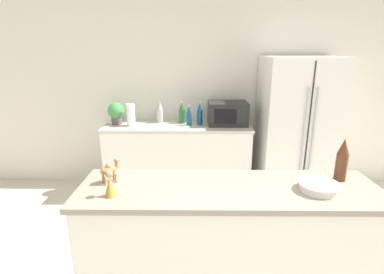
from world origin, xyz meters
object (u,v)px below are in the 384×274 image
(microwave, at_px, (227,113))
(wise_man_figurine_blue, at_px, (110,185))
(potted_plant, at_px, (116,112))
(camel_figurine, at_px, (110,169))
(refrigerator, at_px, (296,129))
(wine_bottle, at_px, (342,160))
(back_bottle_1, at_px, (160,112))
(fruit_bowl, at_px, (319,186))
(paper_towel_roll, at_px, (131,115))
(back_bottle_3, at_px, (200,114))
(back_bottle_2, at_px, (182,113))
(back_bottle_0, at_px, (189,116))

(microwave, xyz_separation_m, wise_man_figurine_blue, (-0.90, -2.05, -0.00))
(potted_plant, xyz_separation_m, camel_figurine, (0.43, -1.85, 0.01))
(refrigerator, distance_m, wine_bottle, 1.74)
(back_bottle_1, height_order, wine_bottle, wine_bottle)
(back_bottle_1, bearing_deg, camel_figurine, -93.08)
(fruit_bowl, bearing_deg, potted_plant, 131.61)
(paper_towel_roll, relative_size, fruit_bowl, 1.10)
(refrigerator, relative_size, back_bottle_1, 6.06)
(refrigerator, height_order, microwave, refrigerator)
(refrigerator, height_order, paper_towel_roll, refrigerator)
(fruit_bowl, bearing_deg, back_bottle_1, 120.57)
(potted_plant, bearing_deg, wise_man_figurine_blue, -76.73)
(wise_man_figurine_blue, bearing_deg, potted_plant, 103.27)
(paper_towel_roll, relative_size, wise_man_figurine_blue, 1.64)
(back_bottle_3, relative_size, camel_figurine, 1.79)
(back_bottle_3, height_order, fruit_bowl, back_bottle_3)
(back_bottle_1, distance_m, back_bottle_2, 0.28)
(paper_towel_roll, height_order, back_bottle_3, back_bottle_3)
(back_bottle_1, distance_m, wise_man_figurine_blue, 2.12)
(back_bottle_2, bearing_deg, fruit_bowl, -65.47)
(potted_plant, bearing_deg, back_bottle_2, 4.45)
(microwave, relative_size, fruit_bowl, 1.95)
(refrigerator, relative_size, microwave, 3.58)
(microwave, distance_m, camel_figurine, 2.09)
(back_bottle_1, distance_m, wine_bottle, 2.34)
(refrigerator, distance_m, potted_plant, 2.23)
(potted_plant, bearing_deg, refrigerator, -2.47)
(back_bottle_3, distance_m, wise_man_figurine_blue, 2.10)
(fruit_bowl, relative_size, wise_man_figurine_blue, 1.50)
(back_bottle_1, bearing_deg, wise_man_figurine_blue, -91.40)
(microwave, relative_size, back_bottle_1, 1.69)
(refrigerator, xyz_separation_m, paper_towel_roll, (-2.02, 0.01, 0.17))
(potted_plant, bearing_deg, paper_towel_roll, -22.84)
(refrigerator, distance_m, back_bottle_3, 1.19)
(microwave, distance_m, back_bottle_1, 0.85)
(wine_bottle, relative_size, wise_man_figurine_blue, 1.78)
(microwave, bearing_deg, fruit_bowl, -79.73)
(back_bottle_1, relative_size, back_bottle_2, 1.04)
(fruit_bowl, bearing_deg, wise_man_figurine_blue, -176.22)
(refrigerator, xyz_separation_m, fruit_bowl, (-0.48, -1.86, 0.13))
(fruit_bowl, bearing_deg, microwave, 100.27)
(potted_plant, bearing_deg, back_bottle_1, 8.89)
(potted_plant, height_order, paper_towel_roll, same)
(camel_figurine, relative_size, wise_man_figurine_blue, 0.97)
(back_bottle_0, height_order, back_bottle_1, back_bottle_1)
(potted_plant, bearing_deg, camel_figurine, -76.98)
(back_bottle_0, distance_m, wise_man_figurine_blue, 2.04)
(paper_towel_roll, xyz_separation_m, back_bottle_3, (0.84, 0.07, 0.00))
(microwave, xyz_separation_m, camel_figurine, (-0.95, -1.86, 0.02))
(microwave, bearing_deg, camel_figurine, -117.11)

